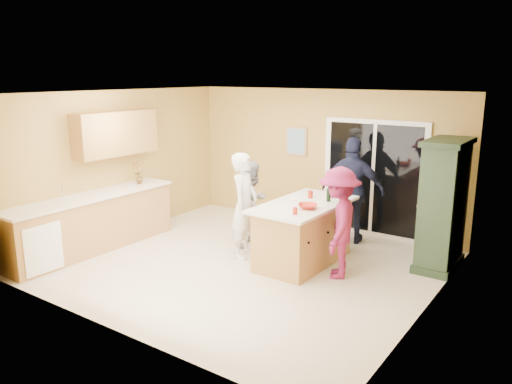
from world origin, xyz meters
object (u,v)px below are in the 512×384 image
Objects in this scene: woman_white at (244,205)px; woman_grey at (253,203)px; woman_magenta at (338,223)px; kitchen_island at (303,235)px; woman_navy at (353,191)px; green_hutch at (443,206)px.

woman_white is 1.15× the size of woman_grey.
woman_white reaches higher than woman_magenta.
woman_navy reaches higher than kitchen_island.
woman_magenta is at bearing 94.58° from woman_navy.
green_hutch reaches higher than woman_magenta.
green_hutch is 1.34× the size of woman_grey.
woman_navy is at bearing 176.07° from woman_magenta.
woman_grey is (-2.93, -0.76, -0.22)m from green_hutch.
woman_navy is (0.20, 1.34, 0.47)m from kitchen_island.
woman_grey is 0.91× the size of woman_magenta.
woman_navy reaches higher than woman_magenta.
kitchen_island is 1.00× the size of woman_navy.
green_hutch is 1.62m from woman_navy.
woman_navy reaches higher than woman_grey.
woman_navy is (-1.59, 0.31, -0.03)m from green_hutch.
woman_magenta is (1.58, 0.10, -0.04)m from woman_white.
woman_navy is 1.14× the size of woman_magenta.
woman_grey is 0.79× the size of woman_navy.
green_hutch is 3.00m from woman_white.
green_hutch reaches higher than woman_white.
kitchen_island is 0.78m from woman_magenta.
woman_grey is at bearing 168.14° from kitchen_island.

